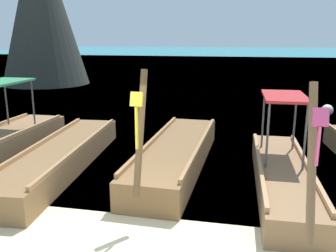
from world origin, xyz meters
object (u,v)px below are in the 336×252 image
(longtail_boat_orange_ribbon, at_px, (61,157))
(longtail_boat_pink_ribbon, at_px, (282,174))
(mooring_buoy_near, at_px, (327,110))
(karst_rock, at_px, (40,6))
(longtail_boat_yellow_ribbon, at_px, (176,155))

(longtail_boat_orange_ribbon, distance_m, longtail_boat_pink_ribbon, 5.43)
(mooring_buoy_near, bearing_deg, longtail_boat_pink_ribbon, -107.32)
(karst_rock, bearing_deg, longtail_boat_yellow_ribbon, -50.71)
(karst_rock, bearing_deg, longtail_boat_orange_ribbon, -58.99)
(longtail_boat_pink_ribbon, height_order, karst_rock, karst_rock)
(longtail_boat_yellow_ribbon, height_order, karst_rock, karst_rock)
(longtail_boat_orange_ribbon, height_order, longtail_boat_yellow_ribbon, longtail_boat_yellow_ribbon)
(longtail_boat_orange_ribbon, height_order, longtail_boat_pink_ribbon, longtail_boat_pink_ribbon)
(longtail_boat_yellow_ribbon, bearing_deg, karst_rock, 129.29)
(longtail_boat_yellow_ribbon, distance_m, longtail_boat_pink_ribbon, 2.72)
(karst_rock, height_order, mooring_buoy_near, karst_rock)
(longtail_boat_yellow_ribbon, bearing_deg, mooring_buoy_near, 55.40)
(karst_rock, distance_m, mooring_buoy_near, 19.92)
(longtail_boat_orange_ribbon, bearing_deg, longtail_boat_pink_ribbon, -2.10)
(mooring_buoy_near, bearing_deg, longtail_boat_orange_ribbon, -134.31)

